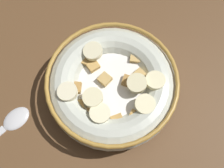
{
  "coord_description": "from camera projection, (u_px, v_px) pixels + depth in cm",
  "views": [
    {
      "loc": [
        -1.97,
        -14.84,
        41.94
      ],
      "look_at": [
        0.0,
        0.0,
        3.0
      ],
      "focal_mm": 48.31,
      "sensor_mm": 36.0,
      "label": 1
    }
  ],
  "objects": [
    {
      "name": "spoon",
      "position": [
        0.0,
        131.0,
        0.42
      ],
      "size": [
        14.5,
        11.15,
        0.8
      ],
      "color": "silver",
      "rests_on": "ground_plane"
    },
    {
      "name": "ground_plane",
      "position": [
        112.0,
        93.0,
        0.45
      ],
      "size": [
        113.75,
        113.75,
        2.0
      ],
      "primitive_type": "cube",
      "color": "brown"
    },
    {
      "name": "cereal_bowl",
      "position": [
        112.0,
        85.0,
        0.42
      ],
      "size": [
        18.32,
        18.32,
        5.13
      ],
      "color": "beige",
      "rests_on": "ground_plane"
    }
  ]
}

